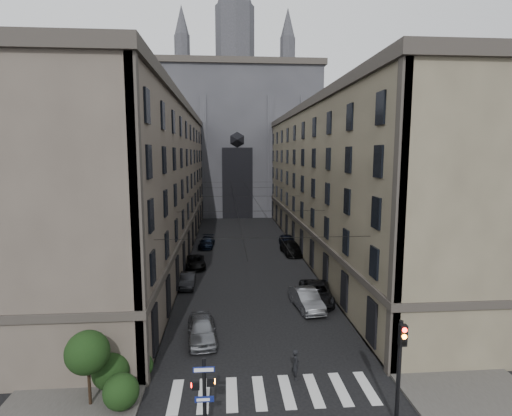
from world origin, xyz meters
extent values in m
cube|color=#383533|center=(-10.50, 36.00, 0.07)|extent=(7.00, 80.00, 0.15)
cube|color=#383533|center=(10.50, 36.00, 0.07)|extent=(7.00, 80.00, 0.15)
cube|color=beige|center=(0.00, 5.00, 0.01)|extent=(11.00, 3.20, 0.01)
cube|color=#4D443B|center=(-13.50, 36.00, 9.00)|extent=(13.00, 60.00, 18.00)
cube|color=#38332D|center=(-13.50, 36.00, 18.40)|extent=(13.60, 60.60, 0.90)
cube|color=#38332D|center=(-13.50, 36.00, 4.20)|extent=(13.40, 60.30, 0.50)
cube|color=brown|center=(13.50, 36.00, 9.00)|extent=(13.00, 60.00, 18.00)
cube|color=#38332D|center=(13.50, 36.00, 18.40)|extent=(13.60, 60.60, 0.90)
cube|color=#38332D|center=(13.50, 36.00, 4.20)|extent=(13.40, 60.30, 0.50)
cube|color=#2D2D33|center=(0.00, 75.00, 15.00)|extent=(34.00, 22.00, 30.00)
cube|color=#38332D|center=(0.00, 75.00, 30.50)|extent=(35.00, 23.00, 1.20)
cylinder|color=#2D2D33|center=(0.00, 75.00, 37.00)|extent=(8.40, 8.40, 14.00)
cone|color=#2D2D33|center=(-11.00, 72.00, 36.50)|extent=(3.20, 3.20, 13.00)
cone|color=#2D2D33|center=(11.00, 72.00, 36.50)|extent=(3.20, 3.20, 13.00)
cube|color=black|center=(0.00, 63.95, 7.00)|extent=(6.00, 0.30, 14.00)
cylinder|color=black|center=(-3.50, 1.50, 2.00)|extent=(0.18, 0.18, 4.00)
cube|color=orange|center=(-3.22, 1.50, 2.90)|extent=(0.34, 0.24, 0.38)
cube|color=#FF0C07|center=(-3.88, 1.60, 2.70)|extent=(0.34, 0.24, 0.38)
cube|color=navy|center=(-3.50, 1.37, 3.55)|extent=(0.95, 0.05, 0.24)
cube|color=navy|center=(-3.50, 1.37, 2.15)|extent=(0.85, 0.05, 0.27)
cylinder|color=black|center=(5.60, 2.00, 2.60)|extent=(0.20, 0.20, 5.20)
cube|color=black|center=(5.60, 1.78, 4.60)|extent=(0.34, 0.30, 1.00)
cylinder|color=#FF0C07|center=(5.60, 1.62, 4.92)|extent=(0.22, 0.05, 0.22)
cylinder|color=orange|center=(5.60, 1.62, 4.60)|extent=(0.22, 0.05, 0.22)
cylinder|color=black|center=(5.60, 1.62, 4.28)|extent=(0.22, 0.05, 0.22)
sphere|color=black|center=(-7.80, 4.00, 1.05)|extent=(1.80, 1.80, 1.80)
sphere|color=black|center=(-8.80, 5.80, 1.15)|extent=(2.00, 2.00, 2.00)
sphere|color=black|center=(-7.40, 6.80, 0.85)|extent=(1.40, 1.40, 1.40)
cylinder|color=black|center=(-9.50, 4.50, 1.35)|extent=(0.16, 0.16, 2.40)
sphere|color=black|center=(-9.50, 4.50, 2.95)|extent=(2.20, 2.20, 2.20)
cylinder|color=black|center=(0.00, 10.00, 7.50)|extent=(14.00, 0.03, 0.03)
cylinder|color=black|center=(0.00, 22.00, 7.50)|extent=(14.00, 0.03, 0.03)
cylinder|color=black|center=(0.00, 35.00, 7.50)|extent=(14.00, 0.03, 0.03)
cylinder|color=black|center=(0.00, 48.00, 7.50)|extent=(14.00, 0.03, 0.03)
cylinder|color=black|center=(0.00, 60.00, 7.50)|extent=(14.00, 0.03, 0.03)
cylinder|color=black|center=(-1.30, 36.00, 7.10)|extent=(0.03, 60.00, 0.03)
cylinder|color=black|center=(1.30, 36.00, 7.10)|extent=(0.03, 60.00, 0.03)
imported|color=slate|center=(-4.20, 11.42, 0.82)|extent=(2.42, 5.00, 1.65)
imported|color=black|center=(-6.20, 22.85, 0.67)|extent=(1.49, 4.07, 1.33)
imported|color=black|center=(-5.93, 29.47, 0.65)|extent=(2.67, 4.91, 1.30)
imported|color=black|center=(-5.08, 39.36, 0.68)|extent=(2.25, 4.84, 1.37)
imported|color=slate|center=(4.20, 16.43, 0.83)|extent=(2.35, 5.19, 1.65)
imported|color=black|center=(5.35, 17.96, 0.82)|extent=(3.39, 6.17, 1.64)
imported|color=black|center=(5.96, 34.63, 0.80)|extent=(2.70, 5.67, 1.60)
imported|color=black|center=(6.19, 39.06, 0.80)|extent=(2.23, 4.81, 1.59)
imported|color=black|center=(1.46, 6.23, 0.88)|extent=(0.45, 0.66, 1.75)
camera|label=1|loc=(-2.50, -15.01, 12.90)|focal=28.00mm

